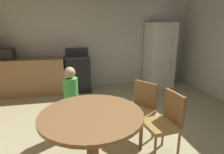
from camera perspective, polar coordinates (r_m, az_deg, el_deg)
The scene contains 10 objects.
ground_plane at distance 2.72m, azimuth 0.56°, elevation -22.48°, with size 14.00×14.00×0.00m, color tan.
wall_back at distance 5.25m, azimuth -7.01°, elevation 11.82°, with size 6.04×0.12×2.70m, color beige.
kitchen_counter at distance 5.12m, azimuth -25.65°, elevation 0.09°, with size 2.01×0.60×0.90m, color #9E754C.
oven_range at distance 4.97m, azimuth -10.33°, elevation 1.16°, with size 0.60×0.60×1.10m.
refrigerator at distance 5.38m, azimuth 14.28°, elevation 6.51°, with size 0.68×0.68×1.76m.
microwave at distance 5.11m, azimuth -30.24°, elevation 6.15°, with size 0.44×0.32×0.26m, color black.
dining_table at distance 2.14m, azimuth -6.21°, elevation -14.86°, with size 1.13×1.13×0.76m.
chair_east at distance 2.53m, azimuth 16.09°, elevation -12.73°, with size 0.44×0.44×0.87m.
chair_northeast at distance 2.83m, azimuth 8.78°, elevation -9.21°, with size 0.56×0.56×0.87m.
person_child at distance 2.94m, azimuth -12.41°, elevation -6.77°, with size 0.27×0.27×1.09m.
Camera 1 is at (-0.47, -2.09, 1.67)m, focal length 29.72 mm.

